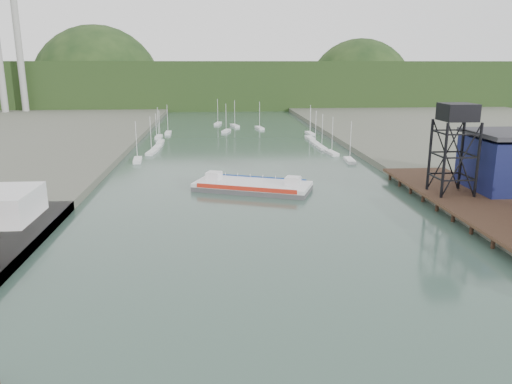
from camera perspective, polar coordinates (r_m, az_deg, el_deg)
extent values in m
cube|color=black|center=(86.73, 26.09, -2.38)|extent=(14.00, 70.00, 0.50)
cylinder|color=black|center=(84.15, 22.48, -3.26)|extent=(0.60, 0.60, 2.20)
cylinder|color=black|center=(91.46, 20.73, 3.34)|extent=(0.50, 0.50, 13.00)
cylinder|color=black|center=(94.17, 24.04, 3.32)|extent=(0.50, 0.50, 13.00)
cylinder|color=black|center=(96.83, 19.25, 4.04)|extent=(0.50, 0.50, 13.00)
cylinder|color=black|center=(99.39, 22.43, 4.01)|extent=(0.50, 0.50, 13.00)
cube|color=black|center=(94.38, 22.07, 8.46)|extent=(5.50, 5.50, 3.00)
cube|color=silver|center=(133.93, -13.39, 3.55)|extent=(2.67, 7.65, 0.90)
cube|color=silver|center=(144.73, -11.84, 4.43)|extent=(2.81, 7.67, 0.90)
cube|color=silver|center=(153.34, -11.23, 5.02)|extent=(2.35, 7.59, 0.90)
cube|color=silver|center=(163.08, -10.88, 5.59)|extent=(2.01, 7.50, 0.90)
cube|color=silver|center=(175.32, -11.06, 6.19)|extent=(2.00, 7.50, 0.90)
cube|color=silver|center=(184.78, -10.02, 6.65)|extent=(2.16, 7.54, 0.90)
cube|color=silver|center=(132.15, 10.65, 3.55)|extent=(2.53, 7.62, 0.90)
cube|color=silver|center=(142.57, 8.64, 4.43)|extent=(2.76, 7.67, 0.90)
cube|color=silver|center=(150.80, 7.52, 5.01)|extent=(2.22, 7.56, 0.90)
cube|color=silver|center=(159.45, 6.78, 5.55)|extent=(2.18, 7.54, 0.90)
cube|color=silver|center=(170.30, 6.19, 6.13)|extent=(2.46, 7.61, 0.90)
cube|color=silver|center=(181.98, 6.17, 6.67)|extent=(2.48, 7.61, 0.90)
cube|color=silver|center=(187.80, -3.43, 6.97)|extent=(3.78, 7.76, 0.90)
cube|color=silver|center=(196.43, 0.41, 7.33)|extent=(3.31, 7.74, 0.90)
cube|color=silver|center=(203.77, -2.44, 7.57)|extent=(3.76, 7.76, 0.90)
cube|color=silver|center=(211.58, -4.38, 7.80)|extent=(3.40, 7.74, 0.90)
cylinder|color=#989893|center=(277.96, -25.42, 14.21)|extent=(3.20, 3.20, 60.00)
cube|color=black|center=(326.48, -3.45, 12.21)|extent=(500.00, 120.00, 28.00)
sphere|color=black|center=(334.66, -17.53, 10.95)|extent=(80.00, 80.00, 80.00)
sphere|color=black|center=(350.36, 11.70, 11.12)|extent=(70.00, 70.00, 70.00)
cube|color=#49494B|center=(100.54, -0.40, 0.45)|extent=(24.75, 16.82, 0.92)
cube|color=silver|center=(100.34, -0.40, 0.90)|extent=(24.75, 16.82, 0.74)
cube|color=red|center=(95.99, -1.20, 0.39)|extent=(18.93, 7.37, 0.83)
cube|color=navy|center=(104.63, 0.33, 1.57)|extent=(18.93, 7.37, 0.83)
cube|color=silver|center=(102.73, -4.83, 1.80)|extent=(3.56, 3.56, 1.84)
cube|color=silver|center=(98.08, 4.23, 1.21)|extent=(3.56, 3.56, 1.84)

